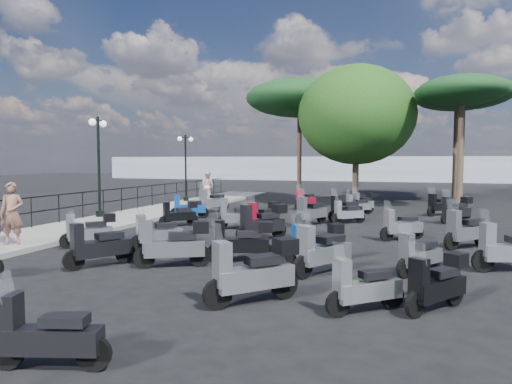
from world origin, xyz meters
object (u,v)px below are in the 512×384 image
(lamp_post_1, at_px, (99,160))
(scooter_9, at_px, (238,216))
(pine_3, at_px, (462,91))
(scooter_3, at_px, (179,214))
(lamp_post_2, at_px, (186,163))
(scooter_26, at_px, (512,248))
(scooter_8, at_px, (263,217))
(scooter_21, at_px, (401,226))
(pedestrian_far, at_px, (208,186))
(scooter_11, at_px, (305,200))
(scooter_12, at_px, (47,337))
(scooter_17, at_px, (357,206))
(pine_1, at_px, (463,93))
(scooter_20, at_px, (316,244))
(scooter_10, at_px, (311,212))
(scooter_28, at_px, (456,210))
(scooter_29, at_px, (439,206))
(scooter_4, at_px, (188,208))
(scooter_16, at_px, (345,210))
(scooter_27, at_px, (466,231))
(scooter_15, at_px, (262,223))
(scooter_6, at_px, (99,247))
(scooter_22, at_px, (348,213))
(scooter_19, at_px, (419,256))
(scooter_2, at_px, (157,234))
(scooter_7, at_px, (173,245))
(scooter_5, at_px, (212,202))
(scooter_18, at_px, (253,273))
(scooter_13, at_px, (322,252))
(scooter_25, at_px, (437,284))
(scooter_14, at_px, (242,242))
(woman, at_px, (12,213))
(scooter_1, at_px, (89,231))
(scooter_23, at_px, (363,203))
(broadleaf_tree, at_px, (356,115))

(lamp_post_1, distance_m, scooter_9, 6.82)
(pine_3, bearing_deg, scooter_3, -139.75)
(lamp_post_2, relative_size, scooter_26, 2.22)
(scooter_8, height_order, scooter_21, scooter_8)
(scooter_8, bearing_deg, pine_3, -102.07)
(pedestrian_far, distance_m, scooter_11, 6.44)
(scooter_12, distance_m, scooter_17, 17.48)
(pine_1, bearing_deg, scooter_20, -106.17)
(lamp_post_1, relative_size, scooter_10, 2.56)
(scooter_21, distance_m, scooter_28, 5.32)
(scooter_21, relative_size, scooter_29, 1.00)
(scooter_4, xyz_separation_m, scooter_16, (6.65, 1.20, 0.01))
(scooter_3, relative_size, scooter_28, 0.89)
(lamp_post_2, height_order, scooter_27, lamp_post_2)
(scooter_4, distance_m, scooter_15, 6.27)
(scooter_6, xyz_separation_m, scooter_15, (2.65, 4.72, 0.07))
(scooter_15, xyz_separation_m, scooter_22, (2.14, 4.73, -0.14))
(scooter_12, bearing_deg, scooter_28, -37.27)
(scooter_19, bearing_deg, scooter_12, 90.71)
(scooter_19, bearing_deg, scooter_2, 29.43)
(scooter_15, relative_size, scooter_17, 1.21)
(lamp_post_2, xyz_separation_m, scooter_15, (7.97, -10.50, -1.81))
(scooter_3, height_order, scooter_7, scooter_7)
(scooter_2, height_order, scooter_21, scooter_2)
(pedestrian_far, distance_m, scooter_8, 11.13)
(scooter_16, bearing_deg, lamp_post_1, 61.96)
(pedestrian_far, bearing_deg, scooter_20, 137.14)
(scooter_5, relative_size, scooter_29, 1.21)
(lamp_post_2, bearing_deg, scooter_10, -16.74)
(scooter_19, bearing_deg, scooter_18, 82.94)
(scooter_13, bearing_deg, scooter_4, -16.07)
(scooter_2, xyz_separation_m, scooter_21, (6.65, 3.69, -0.00))
(scooter_9, xyz_separation_m, scooter_15, (1.60, -2.05, 0.07))
(scooter_9, xyz_separation_m, scooter_21, (5.82, -0.72, -0.04))
(scooter_5, distance_m, scooter_25, 15.56)
(pedestrian_far, bearing_deg, scooter_28, 173.46)
(scooter_14, bearing_deg, scooter_20, -92.88)
(scooter_25, bearing_deg, scooter_18, 47.75)
(woman, bearing_deg, scooter_1, 5.18)
(scooter_1, xyz_separation_m, scooter_29, (10.33, 11.38, -0.02))
(scooter_6, bearing_deg, scooter_25, -155.80)
(scooter_8, xyz_separation_m, scooter_14, (0.99, -5.07, 0.00))
(scooter_14, xyz_separation_m, scooter_23, (2.01, 11.66, -0.02))
(scooter_5, distance_m, scooter_9, 5.54)
(scooter_13, bearing_deg, scooter_6, 41.83)
(scooter_14, height_order, scooter_27, scooter_27)
(scooter_28, bearing_deg, scooter_18, 112.55)
(scooter_1, bearing_deg, broadleaf_tree, -66.57)
(lamp_post_1, height_order, scooter_19, lamp_post_1)
(scooter_9, height_order, scooter_20, scooter_9)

